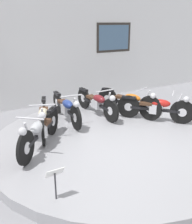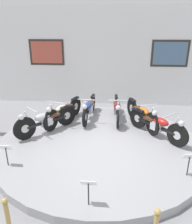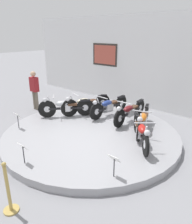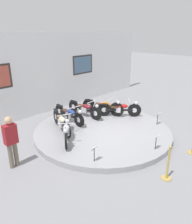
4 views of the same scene
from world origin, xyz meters
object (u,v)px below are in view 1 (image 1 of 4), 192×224
object	(u,v)px
motorcycle_silver	(40,131)
info_placard_front_left	(55,177)
motorcycle_blue	(66,107)
motorcycle_red	(157,107)
motorcycle_orange	(129,101)
motorcycle_cream	(44,117)
motorcycle_maroon	(97,102)

from	to	relation	value
motorcycle_silver	info_placard_front_left	size ratio (longest dim) A/B	2.97
motorcycle_blue	motorcycle_red	world-z (taller)	same
motorcycle_orange	motorcycle_red	distance (m)	0.78
motorcycle_cream	motorcycle_orange	world-z (taller)	motorcycle_orange
motorcycle_maroon	motorcycle_orange	size ratio (longest dim) A/B	1.04
motorcycle_blue	motorcycle_orange	size ratio (longest dim) A/B	1.03
motorcycle_red	motorcycle_blue	bearing A→B (deg)	150.35
motorcycle_maroon	info_placard_front_left	distance (m)	3.63
motorcycle_silver	motorcycle_red	world-z (taller)	motorcycle_silver
motorcycle_silver	motorcycle_cream	bearing A→B (deg)	64.55
info_placard_front_left	motorcycle_cream	bearing A→B (deg)	74.13
motorcycle_blue	motorcycle_maroon	world-z (taller)	motorcycle_maroon
motorcycle_blue	motorcycle_cream	bearing A→B (deg)	-150.41
motorcycle_red	info_placard_front_left	bearing A→B (deg)	-154.02
motorcycle_maroon	info_placard_front_left	world-z (taller)	motorcycle_maroon
motorcycle_red	info_placard_front_left	world-z (taller)	motorcycle_red
motorcycle_orange	motorcycle_blue	bearing A→B (deg)	165.56
motorcycle_red	motorcycle_silver	bearing A→B (deg)	179.97
motorcycle_cream	motorcycle_silver	bearing A→B (deg)	-115.45
motorcycle_orange	motorcycle_red	bearing A→B (deg)	-64.57
motorcycle_cream	motorcycle_red	distance (m)	2.82
motorcycle_cream	motorcycle_maroon	distance (m)	1.70
motorcycle_red	motorcycle_maroon	bearing A→B (deg)	133.84
motorcycle_maroon	motorcycle_red	size ratio (longest dim) A/B	1.29
motorcycle_red	motorcycle_orange	bearing A→B (deg)	115.43
motorcycle_blue	info_placard_front_left	bearing A→B (deg)	-117.00
motorcycle_silver	motorcycle_cream	xyz separation A→B (m)	(0.33, 0.70, 0.01)
motorcycle_maroon	motorcycle_blue	bearing A→B (deg)	-179.98
motorcycle_red	info_placard_front_left	xyz separation A→B (m)	(-3.40, -1.66, -0.00)
motorcycle_blue	motorcycle_red	xyz separation A→B (m)	(1.98, -1.13, -0.00)
motorcycle_cream	motorcycle_blue	world-z (taller)	motorcycle_cream
motorcycle_cream	motorcycle_red	bearing A→B (deg)	-14.45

